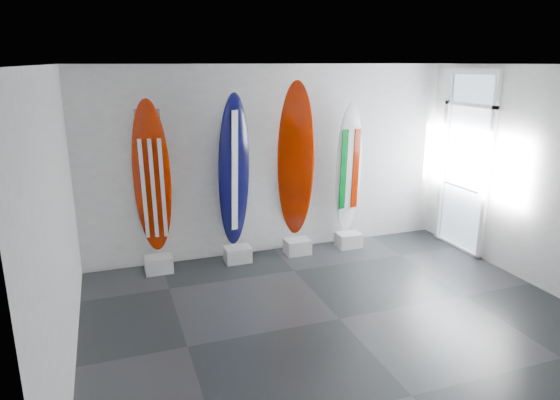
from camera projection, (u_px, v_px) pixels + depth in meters
name	position (u px, v px, depth m)	size (l,w,h in m)	color
floor	(339.00, 319.00, 6.08)	(6.00, 6.00, 0.00)	black
ceiling	(348.00, 65.00, 5.27)	(6.00, 6.00, 0.00)	white
wall_back	(273.00, 161.00, 7.95)	(6.00, 6.00, 0.00)	silver
wall_front	(508.00, 293.00, 3.41)	(6.00, 6.00, 0.00)	silver
wall_left	(58.00, 229.00, 4.71)	(5.00, 5.00, 0.00)	silver
wall_right	(546.00, 181.00, 6.64)	(5.00, 5.00, 0.00)	silver
display_block_usa	(159.00, 264.00, 7.41)	(0.40, 0.30, 0.24)	silver
surfboard_usa	(152.00, 179.00, 7.16)	(0.53, 0.08, 2.35)	#851500
display_block_navy	(238.00, 254.00, 7.80)	(0.40, 0.30, 0.24)	silver
surfboard_navy	(234.00, 172.00, 7.54)	(0.54, 0.08, 2.37)	black
display_block_swiss	(297.00, 247.00, 8.12)	(0.40, 0.30, 0.24)	silver
surfboard_swiss	(296.00, 162.00, 7.84)	(0.58, 0.08, 2.57)	#851500
display_block_italy	(349.00, 240.00, 8.42)	(0.40, 0.30, 0.24)	silver
surfboard_italy	(348.00, 169.00, 8.19)	(0.49, 0.08, 2.17)	white
wall_outlet	(119.00, 247.00, 7.45)	(0.09, 0.02, 0.13)	silver
glass_door	(465.00, 164.00, 8.06)	(0.12, 1.16, 2.85)	white
balcony	(522.00, 211.00, 8.74)	(2.80, 2.20, 1.20)	slate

